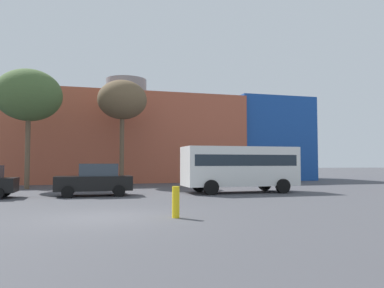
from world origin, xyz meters
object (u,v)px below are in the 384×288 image
at_px(bare_tree_1, 122,100).
at_px(bollard_yellow_0, 176,202).
at_px(bare_tree_0, 29,96).
at_px(parked_car_2, 95,180).
at_px(white_bus, 240,165).

bearing_deg(bare_tree_1, bollard_yellow_0, -88.69).
distance_m(bare_tree_0, bare_tree_1, 6.62).
relative_size(bare_tree_0, bollard_yellow_0, 8.04).
height_order(parked_car_2, white_bus, white_bus).
distance_m(bare_tree_0, bollard_yellow_0, 17.77).
bearing_deg(parked_car_2, bare_tree_1, -104.26).
relative_size(parked_car_2, bare_tree_0, 0.49).
bearing_deg(parked_car_2, bollard_yellow_0, 105.33).
height_order(parked_car_2, bare_tree_0, bare_tree_0).
xyz_separation_m(parked_car_2, bare_tree_0, (-4.39, 6.47, 5.50)).
relative_size(parked_car_2, white_bus, 0.59).
bearing_deg(bollard_yellow_0, bare_tree_1, 91.31).
bearing_deg(bollard_yellow_0, white_bus, 56.10).
height_order(parked_car_2, bare_tree_1, bare_tree_1).
bearing_deg(white_bus, bare_tree_0, -26.96).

